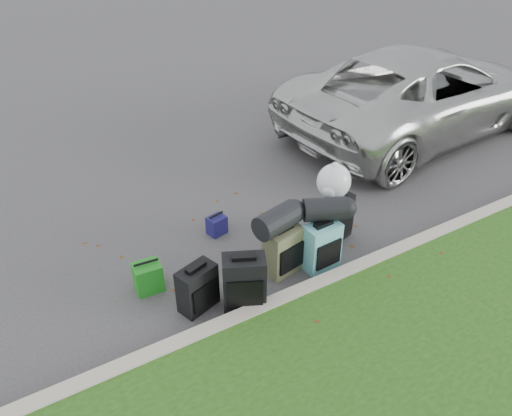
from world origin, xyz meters
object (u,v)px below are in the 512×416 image
suitcase_teal (321,246)px  suitcase_large_black_right (336,218)px  suv (422,91)px  tote_navy (217,225)px  tote_green (148,277)px  suitcase_large_black_left (244,283)px  suitcase_small_black (197,288)px  suitcase_olive (283,250)px

suitcase_teal → suitcase_large_black_right: size_ratio=0.98×
suv → suitcase_large_black_right: (-3.51, -1.97, -0.47)m
suv → tote_navy: 5.01m
suitcase_large_black_right → tote_green: (-2.55, 0.30, -0.14)m
suitcase_large_black_left → suitcase_teal: bearing=31.5°
suv → suitcase_small_black: bearing=106.6°
suv → suitcase_large_black_right: bearing=114.4°
suitcase_teal → tote_green: (-2.00, 0.70, -0.14)m
suitcase_large_black_right → tote_navy: bearing=131.8°
suitcase_large_black_left → suitcase_large_black_right: (1.70, 0.52, -0.02)m
suitcase_large_black_left → tote_green: (-0.84, 0.82, -0.16)m
suitcase_small_black → tote_navy: bearing=37.0°
suitcase_small_black → suitcase_teal: 1.62m
suitcase_olive → suitcase_large_black_right: size_ratio=0.97×
suitcase_teal → suitcase_large_black_right: suitcase_large_black_right is taller
suv → suitcase_teal: size_ratio=8.99×
suitcase_olive → tote_navy: 1.19m
suitcase_olive → tote_green: (-1.55, 0.52, -0.13)m
suitcase_large_black_right → tote_navy: 1.63m
suitcase_teal → tote_navy: 1.53m
suitcase_olive → suitcase_teal: suitcase_teal is taller
tote_green → suitcase_large_black_left: bearing=-39.4°
suv → suitcase_olive: (-4.50, -2.19, -0.48)m
suitcase_large_black_left → suitcase_large_black_right: size_ratio=1.07×
suv → tote_green: 6.31m
suitcase_large_black_left → tote_green: bearing=161.3°
suitcase_small_black → suv: bearing=3.6°
suitcase_large_black_left → tote_navy: (0.36, 1.42, -0.21)m
suitcase_large_black_right → suitcase_teal: bearing=-158.2°
suitcase_large_black_right → suitcase_olive: bearing=178.1°
suv → tote_green: bearing=100.5°
suitcase_small_black → suitcase_olive: bearing=-15.5°
suitcase_teal → tote_navy: bearing=118.9°
suitcase_olive → suitcase_teal: (0.45, -0.18, 0.00)m
tote_green → suitcase_small_black: bearing=-51.2°
suitcase_large_black_left → tote_navy: suitcase_large_black_left is taller
tote_green → tote_navy: (1.20, 0.60, -0.05)m
suv → suitcase_olive: bearing=111.0°
suv → suitcase_large_black_left: size_ratio=8.29×
suv → tote_green: suv is taller
tote_green → tote_navy: size_ratio=1.39×
suitcase_large_black_left → suitcase_large_black_right: bearing=42.5°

